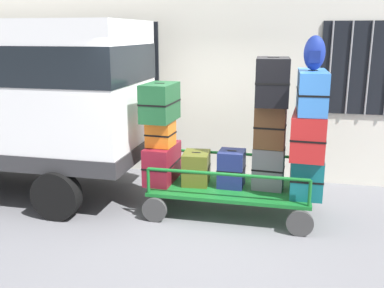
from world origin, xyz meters
TOP-DOWN VIEW (x-y plane):
  - ground_plane at (0.00, 0.00)m, footprint 40.00×40.00m
  - building_wall at (0.00, 2.20)m, footprint 12.00×0.37m
  - luggage_cart at (0.37, 0.40)m, footprint 2.32×1.21m
  - cart_railing at (0.37, 0.40)m, footprint 2.21×1.08m
  - suitcase_left_bottom at (-0.67, 0.43)m, footprint 0.41×0.79m
  - suitcase_left_middle at (-0.67, 0.37)m, footprint 0.39×0.39m
  - suitcase_left_top at (-0.67, 0.36)m, footprint 0.45×0.71m
  - suitcase_midleft_bottom at (-0.15, 0.43)m, footprint 0.42×0.51m
  - suitcase_center_bottom at (0.37, 0.42)m, footprint 0.38×0.40m
  - suitcase_midright_bottom at (0.90, 0.43)m, footprint 0.46×0.34m
  - suitcase_midright_middle at (0.90, 0.43)m, footprint 0.44×0.36m
  - suitcase_midright_top at (0.90, 0.42)m, footprint 0.48×0.68m
  - suitcase_right_bottom at (1.42, 0.40)m, footprint 0.43×0.80m
  - suitcase_right_middle at (1.42, 0.40)m, footprint 0.50×1.02m
  - suitcase_right_top at (1.42, 0.40)m, footprint 0.39×0.98m
  - backpack at (1.42, 0.35)m, footprint 0.27×0.22m

SIDE VIEW (x-z plane):
  - ground_plane at x=0.00m, z-range 0.00..0.00m
  - luggage_cart at x=0.37m, z-range 0.14..0.54m
  - suitcase_midleft_bottom at x=-0.15m, z-range 0.40..0.87m
  - suitcase_center_bottom at x=0.37m, z-range 0.40..0.93m
  - suitcase_right_bottom at x=1.42m, z-range 0.40..0.95m
  - suitcase_left_bottom at x=-0.67m, z-range 0.40..0.95m
  - suitcase_midright_bottom at x=0.90m, z-range 0.40..1.01m
  - cart_railing at x=0.37m, z-range 0.52..0.89m
  - suitcase_left_middle at x=-0.67m, z-range 0.95..1.33m
  - suitcase_right_middle at x=1.42m, z-range 0.95..1.54m
  - suitcase_midright_middle at x=0.90m, z-range 1.01..1.61m
  - suitcase_left_top at x=-0.67m, z-range 1.33..1.87m
  - suitcase_right_top at x=1.42m, z-range 1.54..2.09m
  - suitcase_midright_top at x=0.90m, z-range 1.61..2.25m
  - backpack at x=1.42m, z-range 2.09..2.53m
  - building_wall at x=0.00m, z-range 0.00..5.00m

